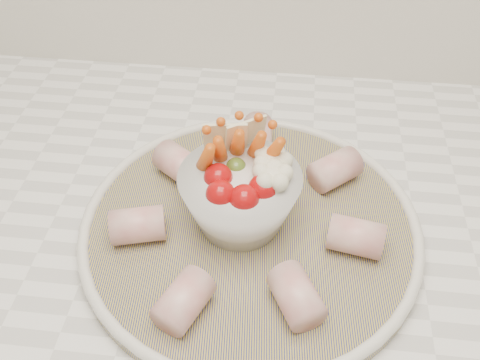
# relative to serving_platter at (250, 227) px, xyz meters

# --- Properties ---
(serving_platter) EXTENTS (0.39, 0.39, 0.02)m
(serving_platter) POSITION_rel_serving_platter_xyz_m (0.00, 0.00, 0.00)
(serving_platter) COLOR navy
(serving_platter) RESTS_ON kitchen_counter
(veggie_bowl) EXTENTS (0.12, 0.13, 0.11)m
(veggie_bowl) POSITION_rel_serving_platter_xyz_m (-0.01, 0.01, 0.05)
(veggie_bowl) COLOR silver
(veggie_bowl) RESTS_ON serving_platter
(cured_meat_rolls) EXTENTS (0.28, 0.30, 0.04)m
(cured_meat_rolls) POSITION_rel_serving_platter_xyz_m (-0.00, 0.00, 0.02)
(cured_meat_rolls) COLOR #C35959
(cured_meat_rolls) RESTS_ON serving_platter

